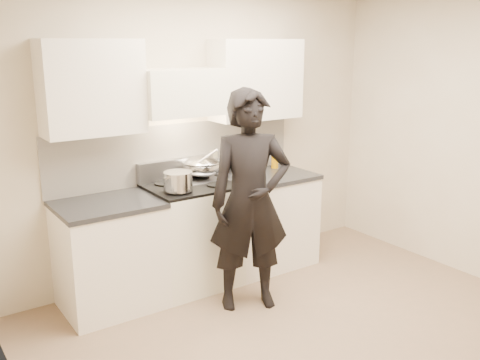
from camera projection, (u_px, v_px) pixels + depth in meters
name	position (u px, v px, depth m)	size (l,w,h in m)	color
ground_plane	(322.00, 341.00, 4.00)	(4.00, 4.00, 0.00)	#86684E
room_shell	(289.00, 124.00, 3.87)	(4.04, 3.54, 2.70)	beige
stove	(192.00, 235.00, 4.86)	(0.76, 0.65, 0.96)	white
counter_right	(265.00, 219.00, 5.31)	(0.92, 0.67, 0.92)	white
counter_left	(110.00, 255.00, 4.43)	(0.82, 0.67, 0.92)	white
wok	(202.00, 166.00, 4.93)	(0.38, 0.45, 0.30)	#B9B9B9
stock_pot	(178.00, 181.00, 4.49)	(0.32, 0.32, 0.16)	#B9B9B9
utensil_crock	(233.00, 164.00, 5.25)	(0.11, 0.11, 0.30)	#97979E
spice_jar	(251.00, 169.00, 5.25)	(0.04, 0.04, 0.08)	orange
oil_glass	(275.00, 162.00, 5.47)	(0.07, 0.07, 0.12)	#B97903
person	(250.00, 201.00, 4.35)	(0.67, 0.44, 1.83)	black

